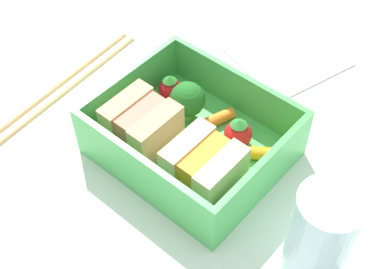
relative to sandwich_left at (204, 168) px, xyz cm
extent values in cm
cube|color=silver|center=(3.84, -2.85, -4.56)|extent=(120.00, 120.00, 2.00)
cube|color=#4DBA5A|center=(3.84, -2.85, -2.96)|extent=(17.18, 14.47, 1.20)
cube|color=#4DBA5A|center=(3.84, 4.08, 0.01)|extent=(17.18, 0.60, 4.75)
cube|color=#4DBA5A|center=(3.84, -9.78, 0.01)|extent=(17.18, 0.60, 4.75)
cube|color=#4DBA5A|center=(-4.44, -2.85, 0.01)|extent=(0.60, 13.27, 4.75)
cube|color=#4DBA5A|center=(12.13, -2.85, 0.01)|extent=(0.60, 13.27, 4.75)
cube|color=beige|center=(-1.95, 0.00, 0.00)|extent=(1.95, 5.70, 4.73)
cube|color=orange|center=(0.00, 0.00, 0.00)|extent=(1.95, 5.24, 4.35)
cube|color=beige|center=(1.95, 0.00, 0.00)|extent=(1.95, 5.70, 4.73)
cube|color=#D9B67C|center=(5.74, 0.00, 0.00)|extent=(1.95, 5.70, 4.73)
cube|color=#D87259|center=(7.69, 0.00, 0.00)|extent=(1.95, 5.24, 4.35)
cube|color=#D9B67C|center=(9.64, 0.00, 0.00)|extent=(1.95, 5.70, 4.73)
cylinder|color=orange|center=(-2.24, -5.92, -1.72)|extent=(4.59, 3.74, 1.29)
sphere|color=red|center=(0.57, -5.83, -0.99)|extent=(2.76, 2.76, 2.76)
cone|color=#318335|center=(0.57, -5.83, 0.69)|extent=(1.65, 1.65, 0.60)
cylinder|color=orange|center=(3.47, -6.46, -1.77)|extent=(2.46, 4.25, 1.19)
cylinder|color=#82C161|center=(6.57, -5.36, -1.70)|extent=(1.05, 1.05, 1.33)
sphere|color=#216C24|center=(6.57, -5.36, 0.22)|extent=(3.56, 3.56, 3.56)
sphere|color=red|center=(9.77, -6.23, -1.12)|extent=(2.48, 2.48, 2.48)
cone|color=#358832|center=(9.77, -6.23, 0.42)|extent=(1.49, 1.49, 0.60)
cylinder|color=tan|center=(20.05, -0.59, -3.21)|extent=(2.28, 21.86, 0.70)
cylinder|color=tan|center=(21.35, -0.49, -3.21)|extent=(2.28, 21.86, 0.70)
cylinder|color=silver|center=(-11.75, -0.07, 1.23)|extent=(5.19, 5.19, 9.58)
cube|color=silver|center=(4.60, -21.06, -3.36)|extent=(13.35, 13.99, 0.40)
camera|label=1|loc=(-18.02, 22.57, 37.80)|focal=50.00mm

